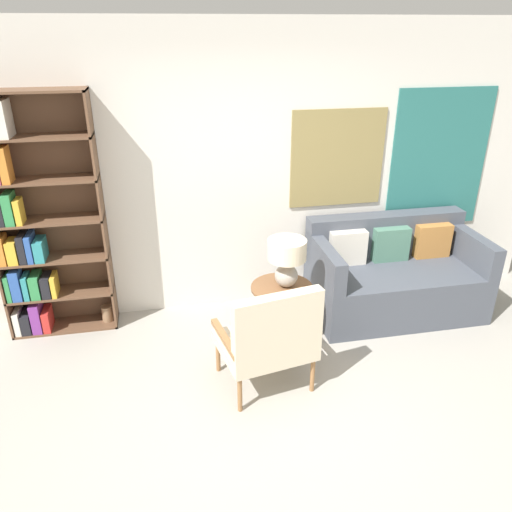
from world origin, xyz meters
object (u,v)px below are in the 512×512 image
couch (393,276)px  side_table (282,292)px  bookshelf (33,227)px  table_lamp (287,257)px  armchair (271,337)px

couch → side_table: bearing=-165.6°
bookshelf → table_lamp: size_ratio=4.95×
table_lamp → couch: bearing=14.6°
bookshelf → side_table: 2.23m
armchair → couch: 1.79m
side_table → couch: bearing=14.4°
armchair → couch: bearing=33.9°
armchair → side_table: bearing=69.3°
table_lamp → side_table: bearing=-172.4°
armchair → couch: size_ratio=0.56×
bookshelf → couch: bookshelf is taller
bookshelf → side_table: bookshelf is taller
armchair → side_table: (0.26, 0.68, -0.02)m
couch → side_table: (-1.22, -0.31, 0.13)m
side_table → armchair: bearing=-110.7°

